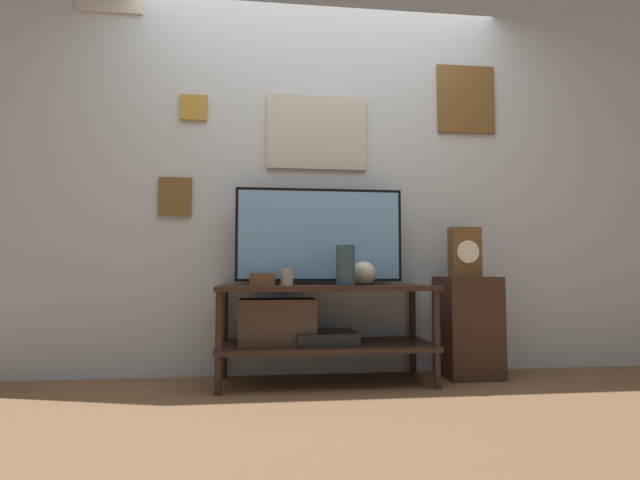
# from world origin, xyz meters

# --- Properties ---
(ground_plane) EXTENTS (12.00, 12.00, 0.00)m
(ground_plane) POSITION_xyz_m (0.00, 0.00, 0.00)
(ground_plane) COLOR brown
(wall_back) EXTENTS (6.40, 0.08, 2.70)m
(wall_back) POSITION_xyz_m (-0.00, 0.60, 1.36)
(wall_back) COLOR #B2BCC6
(wall_back) RESTS_ON ground_plane
(media_console) EXTENTS (1.29, 0.51, 0.59)m
(media_console) POSITION_xyz_m (-0.11, 0.30, 0.37)
(media_console) COLOR black
(media_console) RESTS_ON ground_plane
(television) EXTENTS (1.06, 0.05, 0.61)m
(television) POSITION_xyz_m (-0.02, 0.41, 0.90)
(television) COLOR black
(television) RESTS_ON media_console
(vase_round_glass) EXTENTS (0.14, 0.14, 0.14)m
(vase_round_glass) POSITION_xyz_m (0.23, 0.26, 0.66)
(vase_round_glass) COLOR beige
(vase_round_glass) RESTS_ON media_console
(vase_wide_bowl) EXTENTS (0.16, 0.16, 0.07)m
(vase_wide_bowl) POSITION_xyz_m (-0.38, 0.29, 0.62)
(vase_wide_bowl) COLOR brown
(vase_wide_bowl) RESTS_ON media_console
(vase_tall_ceramic) EXTENTS (0.11, 0.11, 0.24)m
(vase_tall_ceramic) POSITION_xyz_m (0.10, 0.14, 0.70)
(vase_tall_ceramic) COLOR #2D4251
(vase_tall_ceramic) RESTS_ON media_console
(candle_jar) EXTENTS (0.08, 0.08, 0.10)m
(candle_jar) POSITION_xyz_m (-0.23, 0.31, 0.64)
(candle_jar) COLOR #C1B29E
(candle_jar) RESTS_ON media_console
(side_table) EXTENTS (0.34, 0.35, 0.64)m
(side_table) POSITION_xyz_m (0.94, 0.38, 0.32)
(side_table) COLOR #382319
(side_table) RESTS_ON ground_plane
(mantel_clock) EXTENTS (0.19, 0.11, 0.32)m
(mantel_clock) POSITION_xyz_m (0.91, 0.34, 0.79)
(mantel_clock) COLOR brown
(mantel_clock) RESTS_ON side_table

